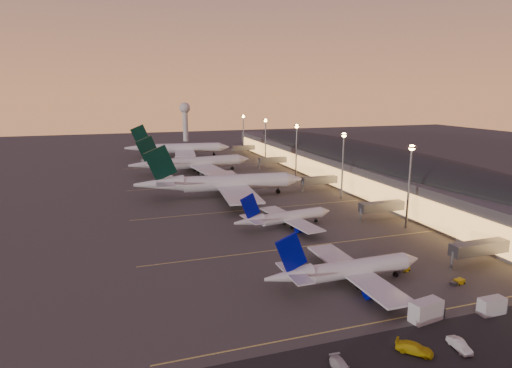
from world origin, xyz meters
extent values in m
plane|color=#43403D|center=(0.00, 0.00, 0.00)|extent=(700.00, 700.00, 0.00)
cylinder|color=silver|center=(1.20, -29.38, 3.53)|extent=(23.23, 4.22, 3.95)
cone|color=silver|center=(14.67, -29.22, 3.53)|extent=(3.79, 3.99, 3.95)
cone|color=silver|center=(-15.63, -29.57, 4.03)|extent=(10.52, 4.07, 3.95)
cube|color=silver|center=(0.08, -29.39, 2.84)|extent=(7.12, 33.32, 0.43)
cylinder|color=#050884|center=(0.74, -22.07, 1.51)|extent=(5.27, 3.02, 2.96)
cylinder|color=#050884|center=(0.91, -36.69, 1.51)|extent=(5.27, 3.02, 2.96)
cube|color=#050884|center=(-15.11, -29.56, 9.14)|extent=(7.24, 0.68, 8.56)
cube|color=silver|center=(-14.36, -29.56, 4.62)|extent=(3.88, 12.01, 0.28)
cylinder|color=black|center=(10.94, -29.26, 0.78)|extent=(0.32, 0.32, 1.56)
cylinder|color=black|center=(10.94, -29.26, 0.55)|extent=(1.11, 0.70, 1.11)
cylinder|color=black|center=(-0.70, -26.63, 0.78)|extent=(0.32, 0.32, 1.56)
cylinder|color=black|center=(-0.70, -26.63, 0.55)|extent=(1.11, 0.70, 1.11)
cylinder|color=black|center=(-0.64, -32.16, 0.78)|extent=(0.32, 0.32, 1.56)
cylinder|color=black|center=(-0.64, -32.16, 0.55)|extent=(1.11, 0.70, 1.11)
cylinder|color=silver|center=(3.41, 12.78, 3.19)|extent=(21.25, 6.52, 3.57)
cone|color=silver|center=(15.45, 14.51, 3.19)|extent=(3.85, 4.01, 3.57)
cone|color=silver|center=(-11.64, 10.61, 3.64)|extent=(9.87, 4.88, 3.57)
cube|color=silver|center=(2.41, 12.64, 2.57)|extent=(10.30, 30.60, 0.39)
cylinder|color=#050884|center=(2.13, 19.27, 1.36)|extent=(5.06, 3.32, 2.68)
cylinder|color=#050884|center=(4.02, 6.19, 1.36)|extent=(5.06, 3.32, 2.68)
cube|color=#050884|center=(-11.17, 10.68, 8.26)|extent=(6.54, 1.46, 7.74)
cube|color=silver|center=(-10.50, 10.78, 4.17)|extent=(4.89, 11.19, 0.25)
cylinder|color=black|center=(12.12, 14.03, 0.70)|extent=(0.32, 0.32, 1.41)
cylinder|color=black|center=(12.12, 14.03, 0.50)|extent=(1.08, 0.76, 1.00)
cylinder|color=black|center=(1.38, 15.01, 0.70)|extent=(0.32, 0.32, 1.41)
cylinder|color=black|center=(1.38, 15.01, 0.50)|extent=(1.08, 0.76, 1.00)
cylinder|color=black|center=(2.09, 10.07, 0.70)|extent=(0.32, 0.32, 1.41)
cylinder|color=black|center=(2.09, 10.07, 0.50)|extent=(1.08, 0.76, 1.00)
cylinder|color=silver|center=(-2.53, 56.57, 5.69)|extent=(42.16, 9.72, 6.32)
cone|color=silver|center=(21.65, 54.59, 5.69)|extent=(7.23, 6.85, 6.32)
cone|color=silver|center=(-32.75, 59.06, 6.48)|extent=(19.32, 7.84, 6.32)
cube|color=silver|center=(-4.54, 56.74, 4.58)|extent=(17.09, 61.86, 0.69)
cylinder|color=slate|center=(-2.10, 70.02, 2.45)|extent=(9.79, 5.50, 4.74)
cylinder|color=slate|center=(-4.30, 43.24, 2.45)|extent=(9.79, 5.50, 4.74)
cube|color=black|center=(-31.81, 58.98, 14.64)|extent=(12.50, 1.97, 14.02)
cube|color=silver|center=(-30.47, 58.87, 7.42)|extent=(8.52, 22.46, 0.44)
cylinder|color=black|center=(14.96, 55.14, 1.26)|extent=(0.55, 0.55, 2.53)
cylinder|color=black|center=(14.96, 55.14, 0.88)|extent=(1.85, 1.25, 1.77)
cylinder|color=black|center=(-5.52, 61.26, 1.26)|extent=(0.55, 0.55, 2.53)
cylinder|color=black|center=(-5.52, 61.26, 0.88)|extent=(1.85, 1.25, 1.77)
cylinder|color=black|center=(-6.25, 52.44, 1.26)|extent=(0.55, 0.55, 2.53)
cylinder|color=black|center=(-6.25, 52.44, 0.88)|extent=(1.85, 1.25, 1.77)
cylinder|color=silver|center=(-5.16, 112.05, 5.36)|extent=(39.83, 10.27, 5.96)
cone|color=silver|center=(17.59, 114.57, 5.36)|extent=(6.98, 6.62, 5.96)
cone|color=silver|center=(-33.59, 108.89, 6.11)|extent=(18.35, 7.89, 5.96)
cube|color=silver|center=(-7.05, 111.84, 4.32)|extent=(17.73, 58.52, 0.66)
cylinder|color=slate|center=(-7.19, 124.58, 2.31)|extent=(9.34, 5.42, 4.47)
cylinder|color=slate|center=(-4.39, 99.38, 2.31)|extent=(9.34, 5.42, 4.47)
cube|color=black|center=(-32.70, 108.99, 13.81)|extent=(11.78, 2.18, 13.23)
cube|color=silver|center=(-31.44, 109.13, 7.00)|extent=(8.61, 21.31, 0.42)
cylinder|color=black|center=(11.30, 113.87, 1.19)|extent=(0.53, 0.53, 2.38)
cylinder|color=black|center=(11.30, 113.87, 0.83)|extent=(1.77, 1.22, 1.67)
cylinder|color=black|center=(-8.77, 115.84, 1.19)|extent=(0.53, 0.53, 2.38)
cylinder|color=black|center=(-8.77, 115.84, 0.83)|extent=(1.77, 1.22, 1.67)
cylinder|color=black|center=(-7.85, 107.55, 1.19)|extent=(0.53, 0.53, 2.38)
cylinder|color=black|center=(-7.85, 107.55, 0.83)|extent=(1.77, 1.22, 1.67)
cylinder|color=silver|center=(-3.61, 170.09, 5.59)|extent=(41.55, 11.40, 6.21)
cone|color=silver|center=(20.05, 167.05, 5.59)|extent=(7.37, 7.01, 6.21)
cone|color=silver|center=(-33.19, 173.89, 6.37)|extent=(19.20, 8.53, 6.21)
cube|color=silver|center=(-5.58, 170.34, 4.50)|extent=(19.49, 61.09, 0.68)
cylinder|color=slate|center=(-2.58, 183.28, 2.41)|extent=(9.80, 5.80, 4.66)
cylinder|color=slate|center=(-5.95, 157.07, 2.41)|extent=(9.80, 5.80, 4.66)
cube|color=black|center=(-32.27, 173.77, 14.39)|extent=(12.27, 2.49, 13.79)
cube|color=silver|center=(-30.95, 173.60, 7.30)|extent=(9.33, 22.29, 0.43)
cylinder|color=black|center=(13.51, 167.89, 1.24)|extent=(0.56, 0.56, 2.49)
cylinder|color=black|center=(13.51, 167.89, 0.87)|extent=(1.86, 1.30, 1.74)
cylinder|color=black|center=(-6.34, 174.82, 1.24)|extent=(0.56, 0.56, 2.49)
cylinder|color=black|center=(-6.34, 174.82, 0.87)|extent=(1.86, 1.30, 1.74)
cylinder|color=black|center=(-7.45, 166.20, 1.24)|extent=(0.56, 0.56, 2.49)
cylinder|color=black|center=(-7.45, 166.20, 0.87)|extent=(1.86, 1.30, 1.74)
cube|color=#48484C|center=(62.00, 72.50, 6.00)|extent=(40.00, 255.00, 12.00)
ellipsoid|color=black|center=(62.00, 72.50, 12.00)|extent=(39.00, 253.00, 10.92)
cube|color=#F4AB53|center=(41.80, 72.50, 5.00)|extent=(0.40, 244.80, 8.00)
cube|color=slate|center=(34.00, -30.00, 4.50)|extent=(16.00, 3.20, 3.00)
cylinder|color=slate|center=(26.00, -30.00, 2.20)|extent=(0.70, 0.70, 4.40)
cube|color=slate|center=(34.00, 10.00, 4.50)|extent=(16.00, 3.20, 3.00)
cylinder|color=slate|center=(26.00, 10.00, 2.20)|extent=(0.70, 0.70, 4.40)
cube|color=slate|center=(34.00, 55.00, 4.50)|extent=(16.00, 3.20, 3.00)
cylinder|color=slate|center=(26.00, 55.00, 2.20)|extent=(0.70, 0.70, 4.40)
cube|color=slate|center=(34.00, 112.00, 4.50)|extent=(16.00, 3.20, 3.00)
cylinder|color=slate|center=(26.00, 112.00, 2.20)|extent=(0.70, 0.70, 4.40)
cube|color=slate|center=(34.00, 168.00, 4.50)|extent=(16.00, 3.20, 3.00)
cylinder|color=slate|center=(26.00, 168.00, 2.20)|extent=(0.70, 0.70, 4.40)
cylinder|color=slate|center=(36.00, 0.00, 12.50)|extent=(0.70, 0.70, 25.00)
cube|color=slate|center=(36.00, 0.00, 25.20)|extent=(2.20, 2.20, 0.50)
sphere|color=#F3B54E|center=(36.00, 0.00, 25.00)|extent=(1.80, 1.80, 1.80)
cylinder|color=slate|center=(36.00, 40.00, 12.50)|extent=(0.70, 0.70, 25.00)
cube|color=slate|center=(36.00, 40.00, 25.20)|extent=(2.20, 2.20, 0.50)
sphere|color=#F3B54E|center=(36.00, 40.00, 25.00)|extent=(1.80, 1.80, 1.80)
cylinder|color=slate|center=(36.00, 85.00, 12.50)|extent=(0.70, 0.70, 25.00)
cube|color=slate|center=(36.00, 85.00, 25.20)|extent=(2.20, 2.20, 0.50)
sphere|color=#F3B54E|center=(36.00, 85.00, 25.00)|extent=(1.80, 1.80, 1.80)
cylinder|color=slate|center=(36.00, 130.00, 12.50)|extent=(0.70, 0.70, 25.00)
cube|color=slate|center=(36.00, 130.00, 25.20)|extent=(2.20, 2.20, 0.50)
sphere|color=#F3B54E|center=(36.00, 130.00, 25.00)|extent=(1.80, 1.80, 1.80)
cylinder|color=slate|center=(36.00, 175.00, 12.50)|extent=(0.70, 0.70, 25.00)
cube|color=slate|center=(36.00, 175.00, 25.20)|extent=(2.20, 2.20, 0.50)
sphere|color=#F3B54E|center=(36.00, 175.00, 25.00)|extent=(1.80, 1.80, 1.80)
cylinder|color=silver|center=(10.00, 260.00, 13.00)|extent=(4.40, 4.40, 26.00)
sphere|color=silver|center=(10.00, 260.00, 28.00)|extent=(9.00, 9.00, 9.00)
cube|color=black|center=(0.00, -56.00, 0.01)|extent=(260.00, 16.00, 0.01)
cube|color=#D8C659|center=(0.00, -45.00, 0.01)|extent=(90.00, 0.36, 0.00)
cube|color=#D8C659|center=(0.00, -5.00, 0.01)|extent=(90.00, 0.36, 0.00)
cube|color=#D8C659|center=(0.00, 35.00, 0.01)|extent=(90.00, 0.36, 0.00)
cube|color=#D8C659|center=(0.00, 80.00, 0.01)|extent=(90.00, 0.36, 0.00)
cube|color=#D8C659|center=(0.00, 135.00, 0.01)|extent=(90.00, 0.36, 0.00)
cube|color=gold|center=(21.95, -36.75, 0.52)|extent=(2.49, 1.82, 1.04)
cube|color=slate|center=(20.29, -37.07, 0.38)|extent=(1.53, 1.46, 0.75)
cylinder|color=black|center=(22.65, -35.89, 0.21)|extent=(0.44, 0.25, 0.41)
cylinder|color=black|center=(22.92, -37.28, 0.21)|extent=(0.44, 0.25, 0.41)
cylinder|color=black|center=(20.98, -36.22, 0.21)|extent=(0.44, 0.25, 0.41)
cylinder|color=black|center=(21.25, -37.61, 0.21)|extent=(0.44, 0.25, 0.41)
cube|color=gold|center=(14.95, -27.31, 0.49)|extent=(2.38, 1.79, 0.98)
cube|color=slate|center=(13.40, -27.68, 0.35)|extent=(1.48, 1.41, 0.71)
cylinder|color=black|center=(15.57, -26.47, 0.20)|extent=(0.42, 0.25, 0.39)
cylinder|color=black|center=(15.88, -27.77, 0.20)|extent=(0.42, 0.25, 0.39)
cylinder|color=black|center=(14.02, -26.85, 0.20)|extent=(0.42, 0.25, 0.39)
cylinder|color=black|center=(14.33, -28.14, 0.20)|extent=(0.42, 0.25, 0.39)
cube|color=silver|center=(4.40, -47.12, 1.94)|extent=(6.61, 3.65, 3.87)
cube|color=slate|center=(7.11, -46.71, 1.03)|extent=(2.41, 2.79, 2.05)
cube|color=silver|center=(17.90, -49.07, 1.60)|extent=(5.17, 2.26, 3.20)
cube|color=slate|center=(20.16, -49.07, 0.85)|extent=(1.70, 2.07, 1.69)
imported|color=silver|center=(-17.71, -55.41, 0.77)|extent=(2.46, 5.41, 1.53)
imported|color=gold|center=(-4.18, -54.93, 0.85)|extent=(5.82, 5.87, 1.71)
imported|color=silver|center=(3.43, -56.46, 0.80)|extent=(2.25, 5.03, 1.60)
camera|label=1|loc=(-47.82, -105.43, 41.26)|focal=30.00mm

